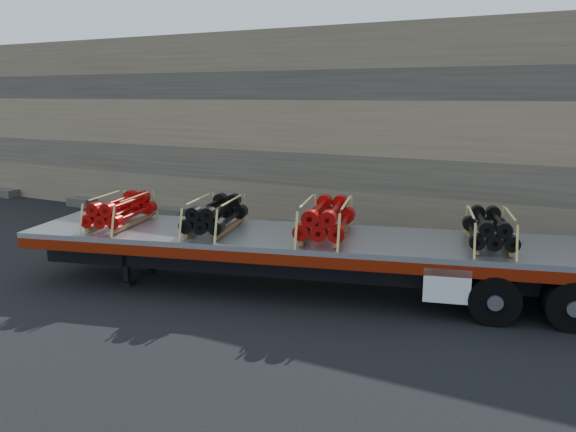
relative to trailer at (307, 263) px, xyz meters
The scene contains 7 objects.
ground 0.98m from the trailer, 130.31° to the left, with size 120.00×120.00×0.00m, color black.
rock_wall 7.57m from the trailer, 93.60° to the left, with size 44.00×3.00×7.00m, color #7A6B54.
trailer is the anchor object (origin of this frame).
bundle_front 5.11m from the trailer, 165.24° to the right, with size 1.05×2.10×0.75m, color #A40A08, non-canonical shape.
bundle_midfront 2.60m from the trailer, 165.24° to the right, with size 1.07×2.14×0.76m, color black, non-canonical shape.
bundle_midrear 1.21m from the trailer, 14.76° to the left, with size 1.16×2.32×0.82m, color #A40A08, non-canonical shape.
bundle_rear 4.35m from the trailer, 14.76° to the left, with size 1.02×2.05×0.73m, color black, non-canonical shape.
Camera 1 is at (6.17, -12.55, 4.79)m, focal length 35.00 mm.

